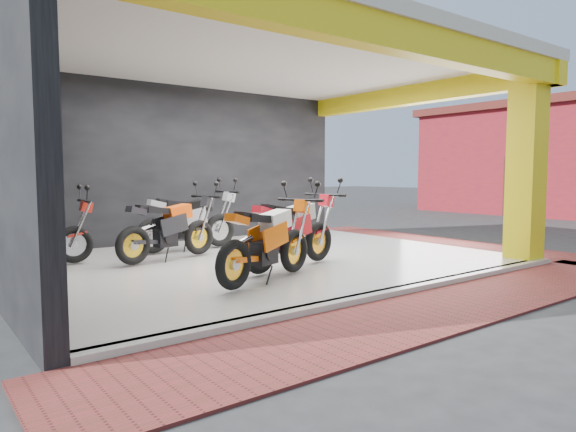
% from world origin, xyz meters
% --- Properties ---
extents(ground, '(80.00, 80.00, 0.00)m').
position_xyz_m(ground, '(0.00, 0.00, 0.00)').
color(ground, '#2D2D30').
rests_on(ground, ground).
extents(showroom_floor, '(8.00, 6.00, 0.10)m').
position_xyz_m(showroom_floor, '(0.00, 2.00, 0.05)').
color(showroom_floor, silver).
rests_on(showroom_floor, ground).
extents(showroom_ceiling, '(8.40, 6.40, 0.20)m').
position_xyz_m(showroom_ceiling, '(0.00, 2.00, 3.60)').
color(showroom_ceiling, beige).
rests_on(showroom_ceiling, corner_column).
extents(back_wall, '(8.20, 0.20, 3.50)m').
position_xyz_m(back_wall, '(0.00, 5.10, 1.75)').
color(back_wall, black).
rests_on(back_wall, ground).
extents(corner_column, '(0.50, 0.50, 3.50)m').
position_xyz_m(corner_column, '(3.75, -0.75, 1.75)').
color(corner_column, yellow).
rests_on(corner_column, ground).
extents(header_beam_front, '(8.40, 0.30, 0.40)m').
position_xyz_m(header_beam_front, '(0.00, -1.00, 3.30)').
color(header_beam_front, yellow).
rests_on(header_beam_front, corner_column).
extents(header_beam_right, '(0.30, 6.40, 0.40)m').
position_xyz_m(header_beam_right, '(4.00, 2.00, 3.30)').
color(header_beam_right, yellow).
rests_on(header_beam_right, corner_column).
extents(floor_kerb, '(8.00, 0.20, 0.10)m').
position_xyz_m(floor_kerb, '(0.00, -1.02, 0.05)').
color(floor_kerb, silver).
rests_on(floor_kerb, ground).
extents(paver_front, '(9.00, 1.40, 0.03)m').
position_xyz_m(paver_front, '(0.00, -1.80, 0.01)').
color(paver_front, maroon).
rests_on(paver_front, ground).
extents(paver_right, '(1.40, 7.00, 0.03)m').
position_xyz_m(paver_right, '(4.80, 2.00, 0.01)').
color(paver_right, maroon).
rests_on(paver_right, ground).
extents(moto_hero, '(2.30, 1.47, 1.32)m').
position_xyz_m(moto_hero, '(-0.40, 0.56, 0.76)').
color(moto_hero, '#F25E0A').
rests_on(moto_hero, showroom_floor).
extents(moto_row_a, '(2.36, 1.31, 1.36)m').
position_xyz_m(moto_row_a, '(0.53, 1.08, 0.78)').
color(moto_row_a, red).
rests_on(moto_row_a, showroom_floor).
extents(moto_row_b, '(2.23, 0.90, 1.35)m').
position_xyz_m(moto_row_b, '(0.06, 3.59, 0.77)').
color(moto_row_b, '#9D9FA4').
rests_on(moto_row_b, showroom_floor).
extents(moto_row_c, '(2.23, 1.23, 1.29)m').
position_xyz_m(moto_row_c, '(-0.75, 2.91, 0.75)').
color(moto_row_c, black).
rests_on(moto_row_c, showroom_floor).
extents(moto_row_d, '(2.09, 0.87, 1.25)m').
position_xyz_m(moto_row_d, '(-2.80, 3.35, 0.73)').
color(moto_row_d, '#AC1F12').
rests_on(moto_row_d, showroom_floor).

